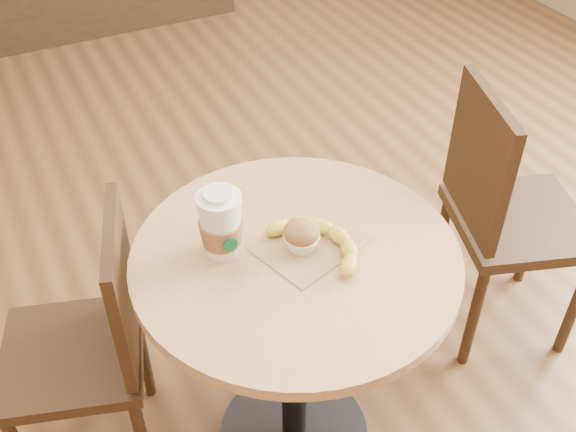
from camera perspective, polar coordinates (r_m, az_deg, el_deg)
The scene contains 7 objects.
cafe_table at distance 1.69m, azimuth 0.61°, elevation -7.98°, with size 0.76×0.76×0.75m.
chair_left at distance 1.83m, azimuth -16.29°, elevation -10.14°, with size 0.45×0.45×0.82m.
chair_right at distance 2.16m, azimuth 17.77°, elevation 0.43°, with size 0.50×0.50×0.90m.
kraft_bag at distance 1.57m, azimuth 1.99°, elevation -2.42°, with size 0.24×0.18×0.00m, color #9E784C.
coffee_cup at distance 1.51m, azimuth -5.72°, elevation -0.85°, with size 0.10×0.10×0.17m.
muffin at distance 1.53m, azimuth 1.16°, elevation -1.70°, with size 0.09×0.09×0.08m.
banana at distance 1.54m, azimuth 2.58°, elevation -2.38°, with size 0.18×0.25×0.04m, color gold, non-canonical shape.
Camera 1 is at (-0.49, -1.08, 1.81)m, focal length 42.00 mm.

